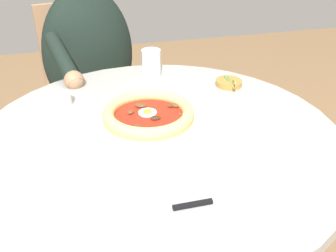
% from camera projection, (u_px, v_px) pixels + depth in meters
% --- Properties ---
extents(dining_table, '(1.02, 1.02, 0.74)m').
position_uv_depth(dining_table, '(159.00, 177.00, 1.12)').
color(dining_table, '#999993').
rests_on(dining_table, ground).
extents(pizza_on_plate, '(0.32, 0.32, 0.04)m').
position_uv_depth(pizza_on_plate, '(149.00, 115.00, 1.08)').
color(pizza_on_plate, white).
rests_on(pizza_on_plate, dining_table).
extents(water_glass, '(0.07, 0.07, 0.10)m').
position_uv_depth(water_glass, '(151.00, 65.00, 1.35)').
color(water_glass, silver).
rests_on(water_glass, dining_table).
extents(steak_knife, '(0.01, 0.21, 0.01)m').
position_uv_depth(steak_knife, '(206.00, 202.00, 0.78)').
color(steak_knife, silver).
rests_on(steak_knife, dining_table).
extents(ramekin_capers, '(0.07, 0.07, 0.04)m').
position_uv_depth(ramekin_capers, '(61.00, 99.00, 1.17)').
color(ramekin_capers, white).
rests_on(ramekin_capers, dining_table).
extents(olive_pan, '(0.12, 0.09, 0.04)m').
position_uv_depth(olive_pan, '(229.00, 83.00, 1.30)').
color(olive_pan, olive).
rests_on(olive_pan, dining_table).
extents(fork_utensil, '(0.04, 0.17, 0.00)m').
position_uv_depth(fork_utensil, '(33.00, 143.00, 0.98)').
color(fork_utensil, '#BCBCC1').
rests_on(fork_utensil, dining_table).
extents(diner_person, '(0.54, 0.42, 1.19)m').
position_uv_depth(diner_person, '(94.00, 97.00, 1.69)').
color(diner_person, '#282833').
rests_on(diner_person, ground).
extents(cafe_chair_diner, '(0.45, 0.45, 0.91)m').
position_uv_depth(cafe_chair_diner, '(85.00, 83.00, 1.80)').
color(cafe_chair_diner, '#957050').
rests_on(cafe_chair_diner, ground).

